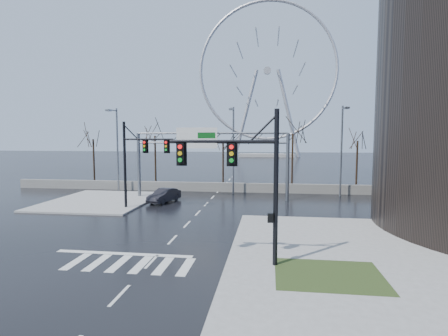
% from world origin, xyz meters
% --- Properties ---
extents(ground, '(260.00, 260.00, 0.00)m').
position_xyz_m(ground, '(0.00, 0.00, 0.00)').
color(ground, black).
rests_on(ground, ground).
extents(sidewalk_near, '(12.00, 12.00, 0.15)m').
position_xyz_m(sidewalk_near, '(10.00, -9.00, 0.07)').
color(sidewalk_near, gray).
rests_on(sidewalk_near, ground).
extents(sidewalk_right_ext, '(12.00, 10.00, 0.15)m').
position_xyz_m(sidewalk_right_ext, '(10.00, 2.00, 0.07)').
color(sidewalk_right_ext, gray).
rests_on(sidewalk_right_ext, ground).
extents(sidewalk_far, '(10.00, 12.00, 0.15)m').
position_xyz_m(sidewalk_far, '(-11.00, 12.00, 0.07)').
color(sidewalk_far, gray).
rests_on(sidewalk_far, ground).
extents(grass_strip, '(5.00, 4.00, 0.02)m').
position_xyz_m(grass_strip, '(9.00, -5.00, 0.15)').
color(grass_strip, '#243616').
rests_on(grass_strip, sidewalk_near).
extents(barrier_wall, '(52.00, 0.50, 1.10)m').
position_xyz_m(barrier_wall, '(0.00, 20.00, 0.55)').
color(barrier_wall, slate).
rests_on(barrier_wall, ground).
extents(signal_mast_near, '(5.52, 0.41, 8.00)m').
position_xyz_m(signal_mast_near, '(5.14, -4.04, 4.87)').
color(signal_mast_near, black).
rests_on(signal_mast_near, ground).
extents(signal_mast_far, '(4.72, 0.41, 8.00)m').
position_xyz_m(signal_mast_far, '(-5.87, 8.96, 4.83)').
color(signal_mast_far, black).
rests_on(signal_mast_far, ground).
extents(sign_gantry, '(16.36, 0.40, 7.60)m').
position_xyz_m(sign_gantry, '(-0.38, 14.96, 5.18)').
color(sign_gantry, slate).
rests_on(sign_gantry, ground).
extents(streetlight_left, '(0.50, 2.55, 10.00)m').
position_xyz_m(streetlight_left, '(-12.00, 18.16, 5.89)').
color(streetlight_left, slate).
rests_on(streetlight_left, ground).
extents(streetlight_mid, '(0.50, 2.55, 10.00)m').
position_xyz_m(streetlight_mid, '(2.00, 18.16, 5.89)').
color(streetlight_mid, slate).
rests_on(streetlight_mid, ground).
extents(streetlight_right, '(0.50, 2.55, 10.00)m').
position_xyz_m(streetlight_right, '(14.00, 18.16, 5.89)').
color(streetlight_right, slate).
rests_on(streetlight_right, ground).
extents(tree_far_left, '(3.50, 3.50, 7.00)m').
position_xyz_m(tree_far_left, '(-18.00, 24.00, 5.57)').
color(tree_far_left, black).
rests_on(tree_far_left, ground).
extents(tree_left, '(3.75, 3.75, 7.50)m').
position_xyz_m(tree_left, '(-9.00, 23.50, 5.98)').
color(tree_left, black).
rests_on(tree_left, ground).
extents(tree_center, '(3.25, 3.25, 6.50)m').
position_xyz_m(tree_center, '(0.00, 24.50, 5.17)').
color(tree_center, black).
rests_on(tree_center, ground).
extents(tree_right, '(3.90, 3.90, 7.80)m').
position_xyz_m(tree_right, '(9.00, 23.50, 6.22)').
color(tree_right, black).
rests_on(tree_right, ground).
extents(tree_far_right, '(3.40, 3.40, 6.80)m').
position_xyz_m(tree_far_right, '(17.00, 24.00, 5.41)').
color(tree_far_right, black).
rests_on(tree_far_right, ground).
extents(ferris_wheel, '(45.00, 6.00, 50.91)m').
position_xyz_m(ferris_wheel, '(5.00, 95.00, 26.13)').
color(ferris_wheel, gray).
rests_on(ferris_wheel, ground).
extents(car, '(2.65, 4.47, 1.39)m').
position_xyz_m(car, '(-4.42, 12.47, 0.70)').
color(car, black).
rests_on(car, ground).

